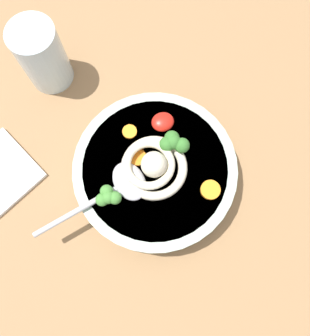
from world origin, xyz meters
TOP-DOWN VIEW (x-y plane):
  - table_slab at (0.00, 0.00)cm, footprint 91.81×91.81cm
  - soup_bowl at (2.53, 2.27)cm, footprint 24.27×24.27cm
  - noodle_pile at (2.86, 2.22)cm, footprint 10.61×10.40cm
  - soup_spoon at (8.05, 3.44)cm, footprint 17.53×6.89cm
  - chili_sauce_dollop at (-0.74, -3.91)cm, footprint 3.40×3.06cm
  - broccoli_floret_rear at (-0.94, 0.32)cm, footprint 4.33×3.72cm
  - broccoli_floret_beside_noodles at (10.11, 4.54)cm, footprint 3.62×3.12cm
  - carrot_slice_near_spoon at (4.51, -0.12)cm, footprint 2.63×2.63cm
  - carrot_slice_extra_a at (4.37, -4.20)cm, footprint 2.17×2.17cm
  - carrot_slice_front at (-3.92, 7.91)cm, footprint 2.84×2.84cm
  - drinking_glass at (13.72, -20.66)cm, footprint 7.35×7.35cm

SIDE VIEW (x-z plane):
  - table_slab at x=0.00cm, z-range 0.00..2.87cm
  - soup_bowl at x=2.53cm, z-range 2.96..8.59cm
  - carrot_slice_extra_a at x=4.37cm, z-range 8.50..8.96cm
  - carrot_slice_front at x=-3.92cm, z-range 8.50..9.13cm
  - carrot_slice_near_spoon at x=4.51cm, z-range 8.50..9.17cm
  - drinking_glass at x=13.72cm, z-range 2.87..14.81cm
  - chili_sauce_dollop at x=-0.74cm, z-range 8.50..10.03cm
  - soup_spoon at x=8.05cm, z-range 8.50..10.10cm
  - noodle_pile at x=2.86cm, z-range 7.70..11.96cm
  - broccoli_floret_beside_noodles at x=10.11cm, z-range 8.86..11.73cm
  - broccoli_floret_rear at x=-0.94cm, z-range 8.93..12.36cm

